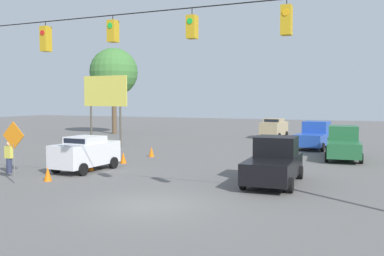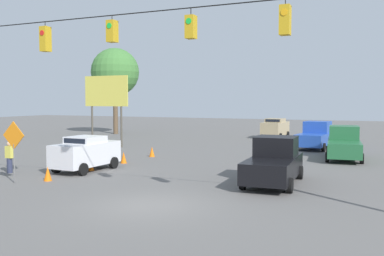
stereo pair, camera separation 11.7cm
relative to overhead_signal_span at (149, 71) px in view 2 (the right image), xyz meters
name	(u,v)px [view 2 (the right image)]	position (x,y,z in m)	size (l,w,h in m)	color
ground_plane	(149,205)	(-0.04, 0.13, -4.84)	(140.00, 140.00, 0.00)	#605E5B
overhead_signal_span	(149,71)	(0.00, 0.00, 0.00)	(23.26, 0.38, 7.43)	slate
pickup_truck_blue_oncoming_deep	(316,136)	(-2.94, -21.15, -3.86)	(2.61, 5.46, 2.12)	#234CB2
sedan_tan_withflow_deep	(275,128)	(2.04, -28.68, -3.81)	(2.26, 4.03, 1.98)	tan
pickup_truck_black_crossing_near	(274,162)	(-3.21, -5.78, -3.86)	(2.39, 5.23, 2.12)	black
sedan_white_parked_shoulder	(86,153)	(6.89, -5.15, -3.87)	(2.10, 4.01, 1.86)	silver
pickup_truck_green_oncoming_far	(344,144)	(-5.45, -15.68, -3.86)	(2.60, 5.63, 2.12)	#236038
traffic_cone_nearest	(48,174)	(6.68, -2.03, -4.50)	(0.37, 0.37, 0.68)	orange
traffic_cone_second	(91,164)	(6.65, -5.24, -4.50)	(0.37, 0.37, 0.68)	orange
traffic_cone_third	(124,158)	(6.53, -8.27, -4.50)	(0.37, 0.37, 0.68)	orange
traffic_cone_fourth	(152,152)	(6.42, -11.55, -4.50)	(0.37, 0.37, 0.68)	orange
roadside_billboard	(106,95)	(12.92, -15.57, -0.66)	(4.10, 0.16, 5.77)	#4C473D
work_zone_sign	(14,140)	(7.66, -0.98, -2.85)	(1.27, 0.06, 2.84)	slate
pedestrian	(9,157)	(10.06, -2.92, -4.01)	(0.40, 0.28, 1.66)	#2D334C
tree_horizon_left	(115,72)	(19.71, -26.86, 2.03)	(5.34, 5.34, 9.58)	brown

